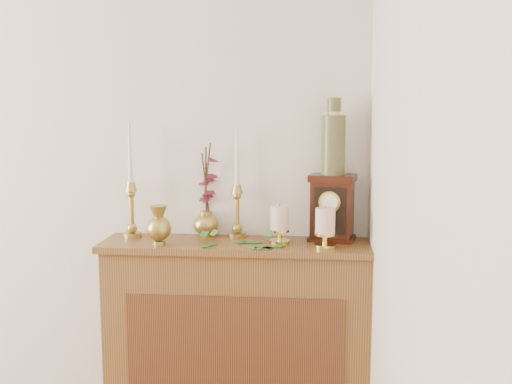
# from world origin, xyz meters

# --- Properties ---
(console_shelf) EXTENTS (1.24, 0.34, 0.93)m
(console_shelf) POSITION_xyz_m (1.40, 2.10, 0.44)
(console_shelf) COLOR brown
(console_shelf) RESTS_ON ground
(candlestick_left) EXTENTS (0.09, 0.09, 0.54)m
(candlestick_left) POSITION_xyz_m (0.90, 2.15, 1.11)
(candlestick_left) COLOR #AD9645
(candlestick_left) RESTS_ON console_shelf
(candlestick_center) EXTENTS (0.09, 0.09, 0.52)m
(candlestick_center) POSITION_xyz_m (1.39, 2.19, 1.10)
(candlestick_center) COLOR #AD9645
(candlestick_center) RESTS_ON console_shelf
(bud_vase) EXTENTS (0.11, 0.11, 0.18)m
(bud_vase) POSITION_xyz_m (1.06, 2.00, 1.02)
(bud_vase) COLOR #AD9645
(bud_vase) RESTS_ON console_shelf
(ginger_jar) EXTENTS (0.18, 0.19, 0.45)m
(ginger_jar) POSITION_xyz_m (1.24, 2.24, 1.13)
(ginger_jar) COLOR #AD9645
(ginger_jar) RESTS_ON console_shelf
(pillar_candle_left) EXTENTS (0.09, 0.09, 0.18)m
(pillar_candle_left) POSITION_xyz_m (1.59, 2.08, 1.03)
(pillar_candle_left) COLOR #DFC54E
(pillar_candle_left) RESTS_ON console_shelf
(pillar_candle_right) EXTENTS (0.10, 0.10, 0.19)m
(pillar_candle_right) POSITION_xyz_m (1.79, 2.01, 1.03)
(pillar_candle_right) COLOR #DFC54E
(pillar_candle_right) RESTS_ON console_shelf
(ivy_garland) EXTENTS (0.44, 0.17, 0.07)m
(ivy_garland) POSITION_xyz_m (1.36, 2.03, 0.94)
(ivy_garland) COLOR #2B6225
(ivy_garland) RESTS_ON console_shelf
(mantel_clock) EXTENTS (0.23, 0.18, 0.30)m
(mantel_clock) POSITION_xyz_m (1.83, 2.17, 1.08)
(mantel_clock) COLOR #37150B
(mantel_clock) RESTS_ON console_shelf
(ceramic_vase) EXTENTS (0.11, 0.11, 0.35)m
(ceramic_vase) POSITION_xyz_m (1.83, 2.17, 1.39)
(ceramic_vase) COLOR #183122
(ceramic_vase) RESTS_ON mantel_clock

